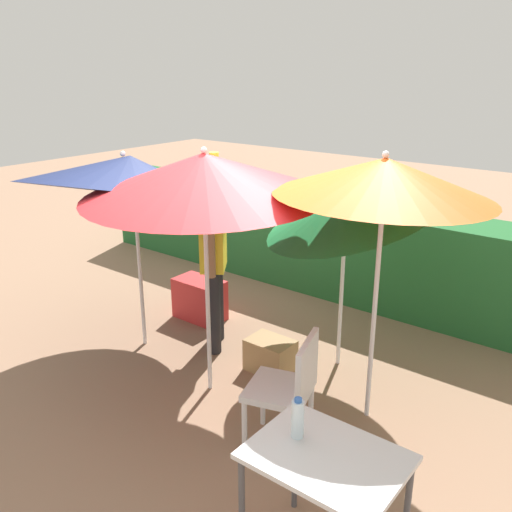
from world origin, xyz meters
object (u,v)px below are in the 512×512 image
Objects in this scene: folding_table at (326,469)px; bottle_water at (298,418)px; umbrella_yellow at (384,178)px; chair_plastic at (289,386)px; cooler_box at (200,299)px; crate_cardboard at (270,355)px; umbrella_orange at (129,175)px; umbrella_rainbow at (204,175)px; umbrella_navy at (348,205)px; person_vendor at (214,257)px.

bottle_water reaches higher than folding_table.
umbrella_yellow is at bearing 107.50° from folding_table.
umbrella_yellow is 2.36× the size of chair_plastic.
chair_plastic is 2.35m from cooler_box.
umbrella_orange is at bearing -164.62° from crate_cardboard.
folding_table is at bearing -45.67° from crate_cardboard.
chair_plastic is at bearing -111.37° from umbrella_yellow.
umbrella_yellow reaches higher than crate_cardboard.
umbrella_rainbow is 2.28m from folding_table.
crate_cardboard is (-0.45, -0.47, -1.38)m from umbrella_navy.
person_vendor is 3.44× the size of cooler_box.
folding_table is (1.46, -1.49, 0.50)m from crate_cardboard.
crate_cardboard is at bearing 130.62° from bottle_water.
crate_cardboard is at bearing 67.29° from umbrella_rainbow.
umbrella_rainbow is 2.59× the size of folding_table.
umbrella_orange is 2.74× the size of folding_table.
crate_cardboard is (1.26, -0.41, -0.07)m from cooler_box.
umbrella_orange reaches higher than crate_cardboard.
umbrella_orange is 2.47× the size of chair_plastic.
crate_cardboard is 0.52× the size of folding_table.
crate_cardboard is 2.15m from folding_table.
chair_plastic is at bearing -13.29° from umbrella_rainbow.
umbrella_orange reaches higher than umbrella_navy.
person_vendor reaches higher than crate_cardboard.
bottle_water is at bearing -80.09° from umbrella_yellow.
crate_cardboard is (-1.01, 0.07, -1.76)m from umbrella_yellow.
person_vendor is at bearing -33.07° from cooler_box.
folding_table is 0.29m from bottle_water.
cooler_box is at bearing 149.12° from chair_plastic.
bottle_water is at bearing -22.82° from umbrella_orange.
umbrella_rainbow is at bearing 166.71° from chair_plastic.
chair_plastic is 0.92m from bottle_water.
chair_plastic reaches higher than cooler_box.
umbrella_orange is 1.05× the size of umbrella_yellow.
umbrella_navy is at bearing 112.57° from bottle_water.
cooler_box is at bearing 145.00° from folding_table.
umbrella_navy reaches higher than folding_table.
chair_plastic is 1.13m from crate_cardboard.
umbrella_rainbow reaches higher than chair_plastic.
crate_cardboard is at bearing 175.80° from umbrella_yellow.
umbrella_navy is 4.76× the size of crate_cardboard.
chair_plastic reaches higher than crate_cardboard.
umbrella_yellow reaches higher than folding_table.
umbrella_rainbow is at bearing -123.83° from umbrella_navy.
cooler_box is (-1.72, -0.05, -1.31)m from umbrella_navy.
crate_cardboard is at bearing 134.33° from folding_table.
bottle_water is at bearing -37.62° from person_vendor.
umbrella_yellow reaches higher than umbrella_rainbow.
umbrella_rainbow is 2.16m from cooler_box.
umbrella_navy is (-0.56, 0.54, -0.38)m from umbrella_yellow.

